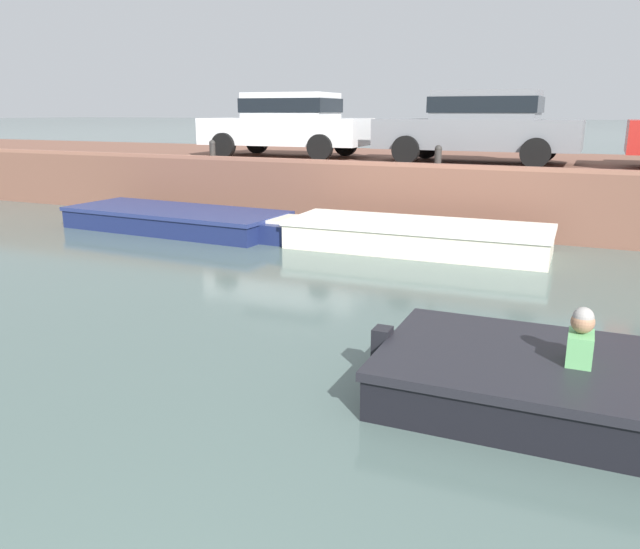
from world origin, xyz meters
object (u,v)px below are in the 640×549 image
object	(u,v)px
car_left_inner_grey	(480,124)
boat_moored_west_navy	(184,220)
car_leftmost_white	(288,122)
boat_moored_central_cream	(404,235)
mooring_bollard_west	(212,149)
mooring_bollard_mid	(438,155)

from	to	relation	value
car_left_inner_grey	boat_moored_west_navy	bearing A→B (deg)	-148.02
car_leftmost_white	boat_moored_central_cream	bearing A→B (deg)	-38.91
mooring_bollard_west	boat_moored_central_cream	bearing A→B (deg)	-18.83
boat_moored_west_navy	mooring_bollard_west	xyz separation A→B (m)	(-0.53, 1.97, 1.37)
mooring_bollard_west	mooring_bollard_mid	bearing A→B (deg)	0.00
car_left_inner_grey	mooring_bollard_mid	distance (m)	1.65
mooring_bollard_mid	car_leftmost_white	bearing A→B (deg)	160.90
car_leftmost_white	mooring_bollard_west	size ratio (longest dim) A/B	9.36
boat_moored_west_navy	car_left_inner_grey	bearing A→B (deg)	31.98
boat_moored_west_navy	mooring_bollard_mid	size ratio (longest dim) A/B	13.05
boat_moored_central_cream	mooring_bollard_mid	size ratio (longest dim) A/B	12.72
boat_moored_west_navy	mooring_bollard_mid	xyz separation A→B (m)	(4.91, 1.97, 1.37)
car_left_inner_grey	mooring_bollard_mid	world-z (taller)	car_left_inner_grey
boat_moored_central_cream	mooring_bollard_west	world-z (taller)	mooring_bollard_west
mooring_bollard_mid	boat_moored_central_cream	bearing A→B (deg)	-93.86
boat_moored_central_cream	mooring_bollard_west	xyz separation A→B (m)	(-5.32, 1.81, 1.34)
car_leftmost_white	mooring_bollard_west	bearing A→B (deg)	-131.96
boat_moored_central_cream	boat_moored_west_navy	bearing A→B (deg)	-178.07
boat_moored_central_cream	mooring_bollard_west	distance (m)	5.77
car_leftmost_white	mooring_bollard_mid	world-z (taller)	car_leftmost_white
boat_moored_west_navy	car_leftmost_white	distance (m)	4.02
boat_moored_west_navy	car_leftmost_white	bearing A→B (deg)	77.44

